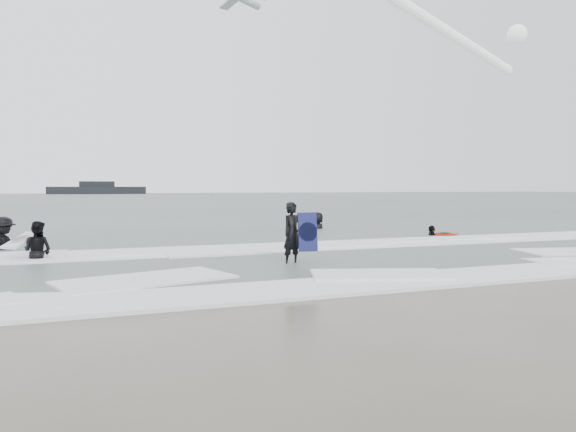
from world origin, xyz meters
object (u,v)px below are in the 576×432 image
object	(u,v)px
surfer_right_near	(432,237)
vessel_horizon	(97,189)
surfer_centre	(293,265)
surfer_breaker	(4,251)
surfer_right_far	(318,230)
surfer_wading	(38,261)
airshow_jet	(413,20)

from	to	relation	value
surfer_right_near	vessel_horizon	world-z (taller)	vessel_horizon
surfer_centre	vessel_horizon	distance (m)	140.92
surfer_breaker	surfer_right_far	xyz separation A→B (m)	(12.42, 4.43, 0.00)
surfer_right_far	vessel_horizon	size ratio (longest dim) A/B	0.08
surfer_centre	surfer_breaker	xyz separation A→B (m)	(-7.06, 5.99, 0.00)
surfer_centre	surfer_breaker	world-z (taller)	surfer_breaker
surfer_wading	vessel_horizon	size ratio (longest dim) A/B	0.07
surfer_right_far	surfer_centre	bearing A→B (deg)	16.90
vessel_horizon	surfer_centre	bearing A→B (deg)	-90.44
vessel_horizon	airshow_jet	size ratio (longest dim) A/B	0.53
surfer_breaker	vessel_horizon	size ratio (longest dim) A/B	0.08
surfer_wading	surfer_right_near	bearing A→B (deg)	-138.71
surfer_centre	surfer_breaker	distance (m)	9.26
surfer_right_near	surfer_centre	bearing A→B (deg)	-0.03
surfer_centre	surfer_breaker	bearing A→B (deg)	118.36
surfer_wading	airshow_jet	bearing A→B (deg)	-100.87
vessel_horizon	surfer_breaker	bearing A→B (deg)	-93.45
surfer_centre	surfer_wading	xyz separation A→B (m)	(-5.98, 3.22, 0.00)
surfer_centre	surfer_breaker	size ratio (longest dim) A/B	0.84
surfer_centre	surfer_right_far	distance (m)	11.72
surfer_right_near	airshow_jet	distance (m)	53.95
surfer_wading	surfer_centre	bearing A→B (deg)	-176.34
surfer_centre	surfer_right_far	bearing A→B (deg)	41.45
surfer_wading	surfer_right_near	size ratio (longest dim) A/B	1.01
surfer_breaker	surfer_right_near	distance (m)	15.15
surfer_wading	vessel_horizon	xyz separation A→B (m)	(7.05, 137.69, 1.24)
surfer_wading	surfer_right_near	xyz separation A→B (m)	(14.05, 2.30, 0.00)
surfer_right_far	airshow_jet	world-z (taller)	airshow_jet
surfer_breaker	surfer_right_near	world-z (taller)	surfer_breaker
surfer_right_near	airshow_jet	bearing A→B (deg)	-157.00
surfer_breaker	vessel_horizon	world-z (taller)	vessel_horizon
surfer_centre	surfer_right_near	xyz separation A→B (m)	(8.08, 5.52, 0.00)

